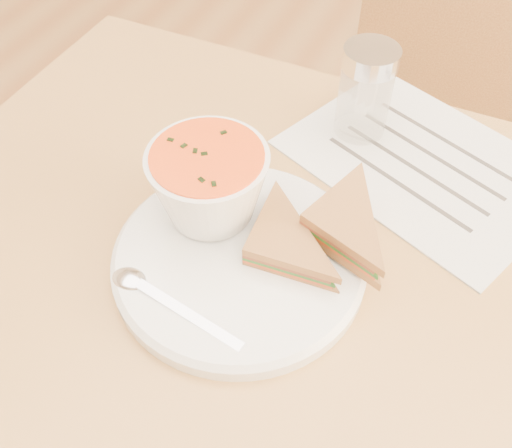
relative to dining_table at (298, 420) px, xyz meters
The scene contains 9 objects.
dining_table is the anchor object (origin of this frame).
chair_far 0.57m from the dining_table, 84.22° to the left, with size 0.39×0.39×0.88m, color brown, non-canonical shape.
plate 0.39m from the dining_table, behind, with size 0.27×0.27×0.02m, color white, non-canonical shape.
soup_bowl 0.46m from the dining_table, 169.11° to the left, with size 0.13×0.13×0.09m, color white, non-canonical shape.
sandwich_half_a 0.41m from the dining_table, 161.35° to the right, with size 0.10×0.10×0.03m, color #A37439, non-canonical shape.
sandwich_half_b 0.42m from the dining_table, 140.22° to the left, with size 0.10×0.10×0.03m, color #A37439, non-canonical shape.
spoon 0.42m from the dining_table, 140.39° to the right, with size 0.18×0.04×0.01m, color silver, non-canonical shape.
paper_menu 0.44m from the dining_table, 76.59° to the left, with size 0.32×0.23×0.00m, color silver, non-canonical shape.
condiment_shaker 0.50m from the dining_table, 98.74° to the left, with size 0.07×0.07×0.12m, color silver, non-canonical shape.
Camera 1 is at (0.08, -0.33, 1.24)m, focal length 40.00 mm.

